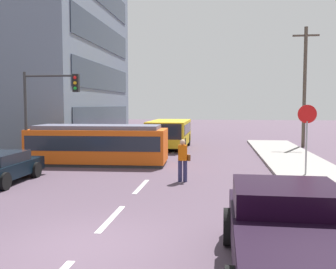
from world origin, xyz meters
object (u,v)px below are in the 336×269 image
(parked_sedan_far, at_px, (92,144))
(traffic_light_mast, at_px, (48,100))
(stop_sign, at_px, (307,125))
(city_bus, at_px, (170,132))
(pedestrian_crossing, at_px, (183,158))
(utility_pole_mid, at_px, (305,85))
(streetcar_tram, at_px, (98,144))
(pickup_truck_parked, at_px, (291,234))

(parked_sedan_far, xyz_separation_m, traffic_light_mast, (-0.42, -5.24, 2.62))
(parked_sedan_far, distance_m, stop_sign, 13.09)
(city_bus, relative_size, pedestrian_crossing, 3.59)
(city_bus, relative_size, stop_sign, 2.08)
(parked_sedan_far, relative_size, utility_pole_mid, 0.50)
(stop_sign, xyz_separation_m, utility_pole_mid, (2.40, 11.69, 2.21))
(streetcar_tram, distance_m, pedestrian_crossing, 6.11)
(city_bus, xyz_separation_m, pickup_truck_parked, (4.57, -19.55, -0.31))
(streetcar_tram, height_order, stop_sign, stop_sign)
(pickup_truck_parked, height_order, utility_pole_mid, utility_pole_mid)
(pickup_truck_parked, distance_m, utility_pole_mid, 22.11)
(traffic_light_mast, bearing_deg, stop_sign, -5.59)
(streetcar_tram, relative_size, city_bus, 1.17)
(utility_pole_mid, bearing_deg, streetcar_tram, -142.47)
(pickup_truck_parked, bearing_deg, city_bus, 103.15)
(traffic_light_mast, relative_size, utility_pole_mid, 0.54)
(pickup_truck_parked, height_order, traffic_light_mast, traffic_light_mast)
(stop_sign, bearing_deg, utility_pole_mid, 78.38)
(pedestrian_crossing, height_order, stop_sign, stop_sign)
(parked_sedan_far, height_order, traffic_light_mast, traffic_light_mast)
(parked_sedan_far, bearing_deg, traffic_light_mast, -94.59)
(streetcar_tram, distance_m, utility_pole_mid, 15.58)
(streetcar_tram, bearing_deg, city_bus, 70.20)
(stop_sign, bearing_deg, traffic_light_mast, 174.41)
(pedestrian_crossing, xyz_separation_m, traffic_light_mast, (-6.75, 2.66, 2.30))
(pedestrian_crossing, xyz_separation_m, stop_sign, (4.98, 1.51, 1.25))
(stop_sign, bearing_deg, pedestrian_crossing, -163.13)
(stop_sign, bearing_deg, parked_sedan_far, 150.57)
(streetcar_tram, relative_size, stop_sign, 2.43)
(city_bus, relative_size, utility_pole_mid, 0.71)
(city_bus, bearing_deg, parked_sedan_far, -140.74)
(utility_pole_mid, bearing_deg, pedestrian_crossing, -119.24)
(parked_sedan_far, height_order, utility_pole_mid, utility_pole_mid)
(streetcar_tram, relative_size, traffic_light_mast, 1.52)
(pedestrian_crossing, height_order, pickup_truck_parked, pedestrian_crossing)
(stop_sign, height_order, utility_pole_mid, utility_pole_mid)
(pickup_truck_parked, distance_m, traffic_light_mast, 14.45)
(pedestrian_crossing, bearing_deg, utility_pole_mid, 60.76)
(streetcar_tram, bearing_deg, parked_sedan_far, 112.71)
(streetcar_tram, height_order, traffic_light_mast, traffic_light_mast)
(traffic_light_mast, bearing_deg, parked_sedan_far, 85.41)
(pickup_truck_parked, xyz_separation_m, stop_sign, (2.38, 9.59, 1.40))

